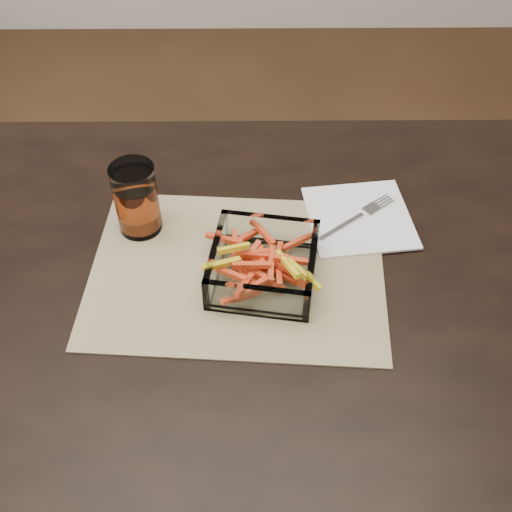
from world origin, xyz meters
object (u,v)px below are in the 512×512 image
Objects in this scene: dining_table at (220,334)px; glass_bowl at (263,266)px; fork at (359,216)px; tumbler at (137,201)px.

glass_bowl reaches higher than dining_table.
fork is at bearing 38.40° from glass_bowl.
tumbler is 0.36m from fork.
fork is at bearing 2.42° from tumbler.
tumbler is at bearing 150.67° from glass_bowl.
tumbler reaches higher than glass_bowl.
fork is (0.23, 0.17, 0.10)m from dining_table.
glass_bowl is 1.44× the size of tumbler.
fork is at bearing 36.38° from dining_table.
glass_bowl reaches higher than fork.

